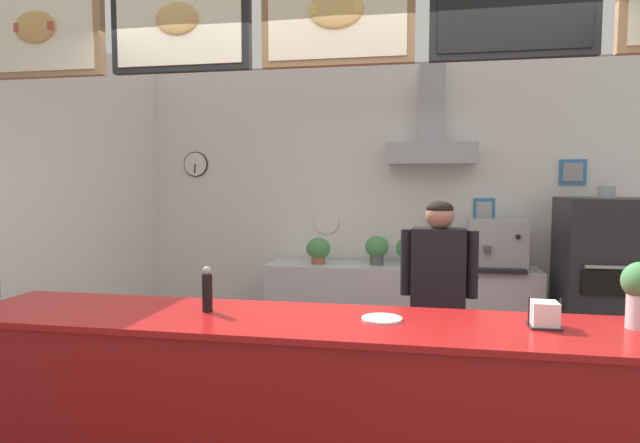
% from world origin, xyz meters
% --- Properties ---
extents(back_wall_assembly, '(5.00, 3.08, 2.89)m').
position_xyz_m(back_wall_assembly, '(0.02, 2.61, 1.55)').
color(back_wall_assembly, gray).
rests_on(back_wall_assembly, ground_plane).
extents(service_counter, '(3.70, 0.67, 1.07)m').
position_xyz_m(service_counter, '(0.00, -0.33, 0.53)').
color(service_counter, maroon).
rests_on(service_counter, ground_plane).
extents(back_prep_counter, '(2.55, 0.53, 0.91)m').
position_xyz_m(back_prep_counter, '(0.21, 2.39, 0.45)').
color(back_prep_counter, silver).
rests_on(back_prep_counter, ground_plane).
extents(pizza_oven, '(0.71, 0.70, 1.68)m').
position_xyz_m(pizza_oven, '(1.93, 2.12, 0.79)').
color(pizza_oven, '#232326').
rests_on(pizza_oven, ground_plane).
extents(shop_worker, '(0.52, 0.24, 1.58)m').
position_xyz_m(shop_worker, '(0.53, 0.99, 0.86)').
color(shop_worker, '#232328').
rests_on(shop_worker, ground_plane).
extents(espresso_machine, '(0.51, 0.50, 0.46)m').
position_xyz_m(espresso_machine, '(1.08, 2.37, 1.14)').
color(espresso_machine, '#A3A5AD').
rests_on(espresso_machine, back_prep_counter).
extents(potted_rosemary, '(0.26, 0.26, 0.28)m').
position_xyz_m(potted_rosemary, '(0.30, 2.41, 1.07)').
color(potted_rosemary, beige).
rests_on(potted_rosemary, back_prep_counter).
extents(potted_oregano, '(0.23, 0.23, 0.26)m').
position_xyz_m(potted_oregano, '(-0.58, 2.35, 1.05)').
color(potted_oregano, '#9E563D').
rests_on(potted_oregano, back_prep_counter).
extents(potted_thyme, '(0.17, 0.17, 0.21)m').
position_xyz_m(potted_thyme, '(0.65, 2.42, 1.03)').
color(potted_thyme, beige).
rests_on(potted_thyme, back_prep_counter).
extents(potted_basil, '(0.23, 0.23, 0.28)m').
position_xyz_m(potted_basil, '(-0.02, 2.41, 1.07)').
color(potted_basil, '#4C4C51').
rests_on(potted_basil, back_prep_counter).
extents(pepper_grinder, '(0.05, 0.05, 0.23)m').
position_xyz_m(pepper_grinder, '(-0.64, -0.28, 1.18)').
color(pepper_grinder, black).
rests_on(pepper_grinder, service_counter).
extents(napkin_holder, '(0.14, 0.13, 0.13)m').
position_xyz_m(napkin_holder, '(0.96, -0.27, 1.12)').
color(napkin_holder, '#262628').
rests_on(napkin_holder, service_counter).
extents(condiment_plate, '(0.19, 0.19, 0.01)m').
position_xyz_m(condiment_plate, '(0.24, -0.29, 1.08)').
color(condiment_plate, white).
rests_on(condiment_plate, service_counter).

